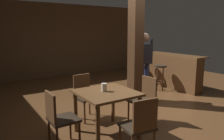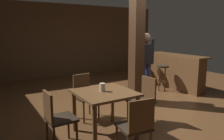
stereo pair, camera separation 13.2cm
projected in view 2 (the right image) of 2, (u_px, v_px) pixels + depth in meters
ground_plane at (141, 106)px, 5.20m from camera, size 10.80×10.80×0.00m
wall_back at (70, 40)px, 8.72m from camera, size 8.00×0.10×2.80m
pillar at (137, 47)px, 5.27m from camera, size 0.28×0.28×2.80m
dining_table at (105, 99)px, 3.70m from camera, size 0.94×0.94×0.77m
chair_west at (56, 116)px, 3.28m from camera, size 0.43×0.43×0.89m
chair_east at (144, 98)px, 4.19m from camera, size 0.43×0.43×0.89m
chair_north at (85, 94)px, 4.46m from camera, size 0.46×0.46×0.89m
chair_south at (136, 125)px, 2.99m from camera, size 0.47×0.47×0.89m
napkin_cup at (102, 87)px, 3.69m from camera, size 0.10×0.10×0.14m
standing_person at (146, 62)px, 5.51m from camera, size 0.47×0.24×1.72m
bar_counter at (174, 71)px, 6.82m from camera, size 0.56×2.06×1.05m
bar_stool_near at (162, 72)px, 6.48m from camera, size 0.37×0.37×0.77m
bar_stool_mid at (148, 67)px, 7.07m from camera, size 0.36×0.36×0.80m
bar_stool_far at (138, 66)px, 7.48m from camera, size 0.37×0.37×0.75m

